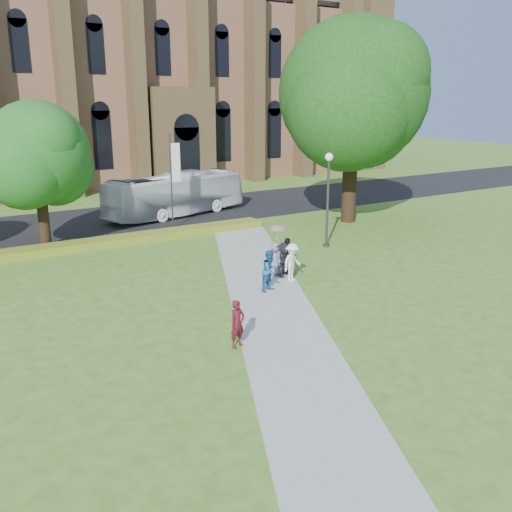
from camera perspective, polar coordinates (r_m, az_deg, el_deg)
ground at (r=23.18m, az=2.63°, el=-5.01°), size 160.00×160.00×0.00m
road at (r=40.61m, az=-13.63°, el=3.62°), size 160.00×10.00×0.02m
footpath at (r=23.95m, az=1.27°, el=-4.25°), size 15.58×28.54×0.04m
flower_hedge at (r=33.65m, az=-13.13°, el=1.58°), size 18.00×1.40×0.45m
cathedral at (r=61.92m, az=-11.44°, el=19.84°), size 52.60×18.25×28.00m
streetlamp at (r=31.79m, az=7.22°, el=6.71°), size 0.44×0.44×5.24m
large_tree at (r=38.40m, az=9.72°, el=15.73°), size 9.60×9.60×13.20m
street_tree_1 at (r=33.06m, az=-21.07°, el=9.51°), size 5.60×5.60×8.05m
banner_pole_0 at (r=36.37m, az=-8.33°, el=7.94°), size 0.70×0.10×6.00m
tour_coach at (r=40.73m, az=-8.04°, el=6.11°), size 11.07×5.06×3.00m
pedestrian_0 at (r=19.17m, az=-1.87°, el=-6.79°), size 0.67×0.52×1.64m
pedestrian_1 at (r=24.55m, az=1.44°, el=-1.48°), size 1.06×0.95×1.81m
pedestrian_2 at (r=25.96m, az=3.64°, el=-0.62°), size 1.27×0.96×1.74m
pedestrian_3 at (r=27.08m, az=3.09°, el=0.06°), size 1.09×0.72×1.73m
pedestrian_4 at (r=26.78m, az=1.95°, el=-0.29°), size 0.84×0.62×1.56m
pedestrian_5 at (r=26.63m, az=2.82°, el=-0.33°), size 1.48×1.30×1.62m
parasol at (r=26.67m, az=2.18°, el=2.18°), size 0.97×0.97×0.72m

